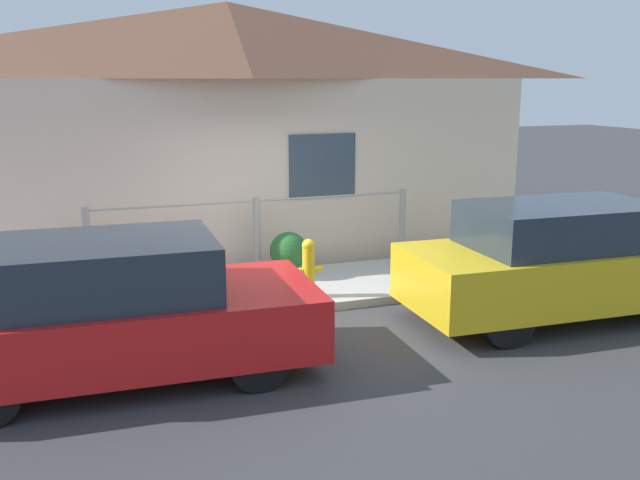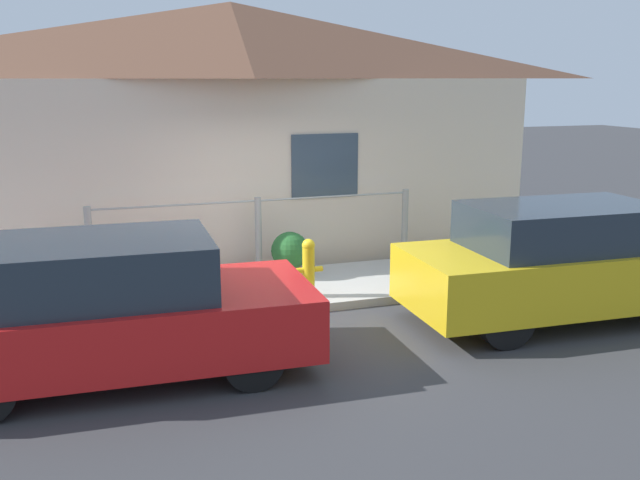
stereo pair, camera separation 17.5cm
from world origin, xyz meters
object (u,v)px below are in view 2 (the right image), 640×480
object	(u,v)px
car_left	(115,309)
car_right	(569,262)
fire_hydrant	(309,266)
potted_plant_near_hydrant	(290,253)

from	to	relation	value
car_left	car_right	size ratio (longest dim) A/B	0.92
fire_hydrant	potted_plant_near_hydrant	world-z (taller)	fire_hydrant
car_right	fire_hydrant	xyz separation A→B (m)	(-2.91, 1.59, -0.21)
car_left	fire_hydrant	distance (m)	3.03
car_left	fire_hydrant	size ratio (longest dim) A/B	5.02
car_left	car_right	world-z (taller)	car_right
car_right	potted_plant_near_hydrant	world-z (taller)	car_right
fire_hydrant	potted_plant_near_hydrant	bearing A→B (deg)	87.42
car_right	potted_plant_near_hydrant	distance (m)	3.89
car_right	potted_plant_near_hydrant	bearing A→B (deg)	139.65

